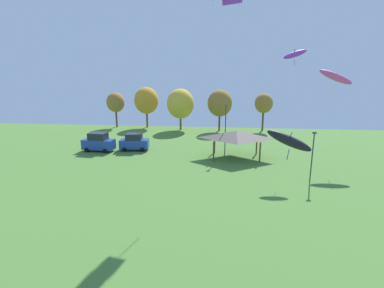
% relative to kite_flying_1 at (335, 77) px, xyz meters
% --- Properties ---
extents(kite_flying_1, '(4.18, 2.50, 3.01)m').
position_rel_kite_flying_1_xyz_m(kite_flying_1, '(0.00, 0.00, 0.00)').
color(kite_flying_1, '#E54C93').
extents(kite_flying_5, '(2.69, 1.09, 1.87)m').
position_rel_kite_flying_1_xyz_m(kite_flying_5, '(-10.03, -22.81, -3.01)').
color(kite_flying_5, black).
extents(kite_flying_6, '(3.24, 1.65, 2.15)m').
position_rel_kite_flying_1_xyz_m(kite_flying_6, '(-5.31, -1.05, 2.67)').
color(kite_flying_6, purple).
extents(parked_car_leftmost, '(4.60, 2.34, 2.68)m').
position_rel_kite_flying_1_xyz_m(parked_car_leftmost, '(-31.22, 0.09, -9.14)').
color(parked_car_leftmost, '#234299').
rests_on(parked_car_leftmost, ground).
extents(parked_car_second_from_left, '(4.20, 2.28, 2.47)m').
position_rel_kite_flying_1_xyz_m(parked_car_second_from_left, '(-26.30, 1.05, -9.23)').
color(parked_car_second_from_left, '#234299').
rests_on(parked_car_second_from_left, ground).
extents(park_pavilion, '(7.45, 5.05, 3.60)m').
position_rel_kite_flying_1_xyz_m(park_pavilion, '(-11.92, -1.08, -7.35)').
color(park_pavilion, brown).
rests_on(park_pavilion, ground).
extents(light_post_0, '(0.36, 0.20, 5.27)m').
position_rel_kite_flying_1_xyz_m(light_post_0, '(-4.54, -9.03, -7.41)').
color(light_post_0, '#2D2D33').
rests_on(light_post_0, ground).
extents(light_post_1, '(0.36, 0.20, 6.95)m').
position_rel_kite_flying_1_xyz_m(light_post_1, '(-13.37, -0.30, -6.55)').
color(light_post_1, '#2D2D33').
rests_on(light_post_1, ground).
extents(treeline_tree_0, '(3.54, 3.54, 6.92)m').
position_rel_kite_flying_1_xyz_m(treeline_tree_0, '(-35.14, 18.46, -5.49)').
color(treeline_tree_0, brown).
rests_on(treeline_tree_0, ground).
extents(treeline_tree_1, '(4.77, 4.77, 7.99)m').
position_rel_kite_flying_1_xyz_m(treeline_tree_1, '(-28.92, 18.84, -5.09)').
color(treeline_tree_1, brown).
rests_on(treeline_tree_1, ground).
extents(treeline_tree_2, '(5.16, 5.16, 7.84)m').
position_rel_kite_flying_1_xyz_m(treeline_tree_2, '(-21.84, 17.01, -5.44)').
color(treeline_tree_2, brown).
rests_on(treeline_tree_2, ground).
extents(treeline_tree_3, '(4.56, 4.56, 7.75)m').
position_rel_kite_flying_1_xyz_m(treeline_tree_3, '(-14.38, 16.68, -5.21)').
color(treeline_tree_3, brown).
rests_on(treeline_tree_3, ground).
extents(treeline_tree_4, '(3.35, 3.35, 7.03)m').
position_rel_kite_flying_1_xyz_m(treeline_tree_4, '(-6.17, 17.75, -5.28)').
color(treeline_tree_4, brown).
rests_on(treeline_tree_4, ground).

